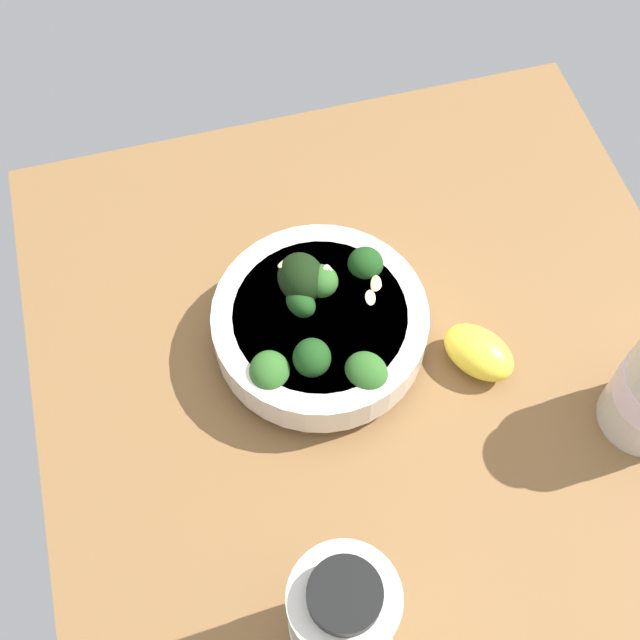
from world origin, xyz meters
TOP-DOWN VIEW (x-y plane):
  - ground_plane at (0.00, 0.00)cm, footprint 60.30×60.30cm
  - bowl_of_broccoli at (4.43, -2.81)cm, footprint 18.73×18.73cm
  - lemon_wedge at (-8.50, 2.71)cm, footprint 7.49×8.02cm
  - bottle_short at (9.50, 21.96)cm, footprint 7.23×7.23cm

SIDE VIEW (x-z plane):
  - ground_plane at x=0.00cm, z-range -3.30..0.00cm
  - lemon_wedge at x=-8.50cm, z-range 0.00..3.68cm
  - bowl_of_broccoli at x=4.43cm, z-range -0.85..7.82cm
  - bottle_short at x=9.50cm, z-range -0.75..15.77cm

